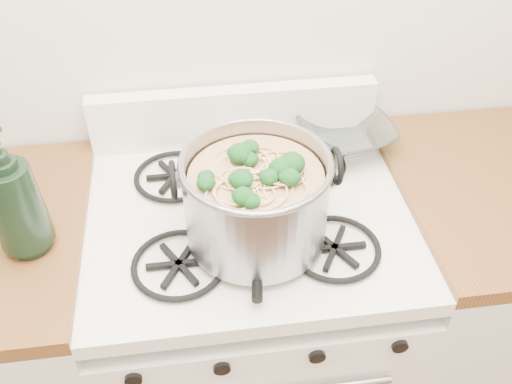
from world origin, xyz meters
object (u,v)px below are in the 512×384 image
(stock_pot, at_px, (256,200))
(spatula, at_px, (257,212))
(glass_bowl, at_px, (345,139))
(gas_range, at_px, (250,331))
(bottle, at_px, (13,194))

(stock_pot, xyz_separation_m, spatula, (0.01, 0.06, -0.09))
(glass_bowl, bearing_deg, gas_range, -142.56)
(glass_bowl, relative_size, bottle, 0.33)
(gas_range, height_order, stock_pot, stock_pot)
(bottle, bearing_deg, spatula, 26.12)
(stock_pot, height_order, spatula, stock_pot)
(spatula, bearing_deg, stock_pot, -92.51)
(stock_pot, bearing_deg, bottle, 175.98)
(spatula, distance_m, bottle, 0.52)
(spatula, bearing_deg, gas_range, 123.58)
(stock_pot, xyz_separation_m, bottle, (-0.49, 0.03, 0.04))
(gas_range, height_order, bottle, bottle)
(gas_range, bearing_deg, spatula, -64.50)
(spatula, xyz_separation_m, glass_bowl, (0.27, 0.25, 0.00))
(stock_pot, relative_size, glass_bowl, 3.54)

